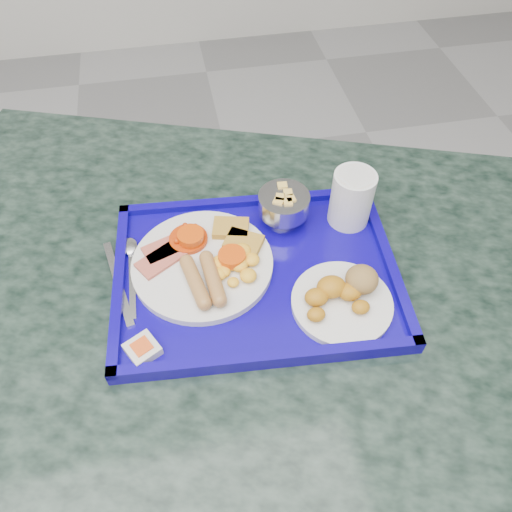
{
  "coord_description": "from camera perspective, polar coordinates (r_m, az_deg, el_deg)",
  "views": [
    {
      "loc": [
        0.46,
        0.2,
        1.43
      ],
      "look_at": [
        0.55,
        0.69,
        0.83
      ],
      "focal_mm": 35.0,
      "sensor_mm": 36.0,
      "label": 1
    }
  ],
  "objects": [
    {
      "name": "spoon",
      "position": [
        0.84,
        -14.18,
        -0.11
      ],
      "size": [
        0.03,
        0.16,
        0.01
      ],
      "rotation": [
        0.0,
        0.0,
        -0.02
      ],
      "color": "#B3B3B5",
      "rests_on": "tray"
    },
    {
      "name": "fruit_bowl",
      "position": [
        0.85,
        3.19,
        5.94
      ],
      "size": [
        0.09,
        0.09,
        0.06
      ],
      "color": "#B3B3B5",
      "rests_on": "tray"
    },
    {
      "name": "jam_packet",
      "position": [
        0.74,
        -12.84,
        -10.33
      ],
      "size": [
        0.06,
        0.06,
        0.02
      ],
      "rotation": [
        0.0,
        0.0,
        0.5
      ],
      "color": "silver",
      "rests_on": "tray"
    },
    {
      "name": "bread_plate",
      "position": [
        0.77,
        9.99,
        -4.49
      ],
      "size": [
        0.15,
        0.15,
        0.05
      ],
      "rotation": [
        0.0,
        0.0,
        -0.21
      ],
      "color": "silver",
      "rests_on": "tray"
    },
    {
      "name": "tray",
      "position": [
        0.81,
        0.0,
        -2.07
      ],
      "size": [
        0.48,
        0.37,
        0.03
      ],
      "rotation": [
        0.0,
        0.0,
        -0.08
      ],
      "color": "#0D0284",
      "rests_on": "table"
    },
    {
      "name": "knife",
      "position": [
        0.82,
        -15.48,
        -2.91
      ],
      "size": [
        0.05,
        0.17,
        0.0
      ],
      "primitive_type": "cube",
      "rotation": [
        0.0,
        0.0,
        0.2
      ],
      "color": "#B3B3B5",
      "rests_on": "tray"
    },
    {
      "name": "table",
      "position": [
        0.97,
        -0.95,
        -11.2
      ],
      "size": [
        1.46,
        1.21,
        0.78
      ],
      "rotation": [
        0.0,
        0.0,
        -0.35
      ],
      "color": "gray",
      "rests_on": "floor"
    },
    {
      "name": "juice_cup",
      "position": [
        0.86,
        10.89,
        6.66
      ],
      "size": [
        0.07,
        0.07,
        0.1
      ],
      "color": "silver",
      "rests_on": "tray"
    },
    {
      "name": "main_plate",
      "position": [
        0.81,
        -5.69,
        -0.61
      ],
      "size": [
        0.23,
        0.23,
        0.04
      ],
      "rotation": [
        0.0,
        0.0,
        0.06
      ],
      "color": "silver",
      "rests_on": "tray"
    }
  ]
}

